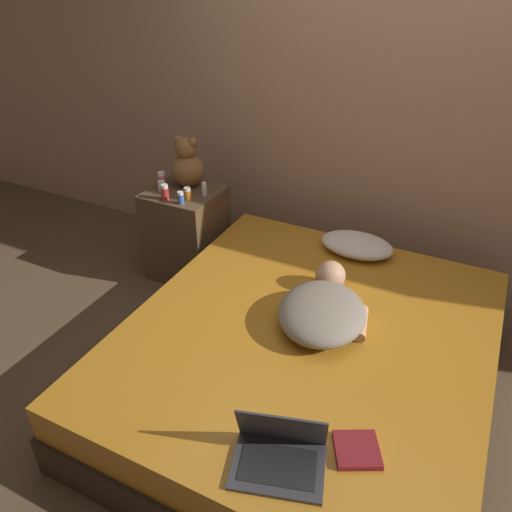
{
  "coord_description": "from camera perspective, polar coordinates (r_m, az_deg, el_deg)",
  "views": [
    {
      "loc": [
        0.62,
        -1.83,
        2.05
      ],
      "look_at": [
        -0.41,
        0.25,
        0.6
      ],
      "focal_mm": 35.0,
      "sensor_mm": 36.0,
      "label": 1
    }
  ],
  "objects": [
    {
      "name": "pillow",
      "position": [
        3.15,
        11.53,
        1.24
      ],
      "size": [
        0.45,
        0.29,
        0.11
      ],
      "color": "beige",
      "rests_on": "bed"
    },
    {
      "name": "wall_back",
      "position": [
        3.27,
        15.49,
        17.62
      ],
      "size": [
        8.0,
        0.06,
        2.6
      ],
      "color": "tan",
      "rests_on": "ground_plane"
    },
    {
      "name": "bottle_orange",
      "position": [
        3.27,
        -7.83,
        7.07
      ],
      "size": [
        0.05,
        0.05,
        0.08
      ],
      "color": "orange",
      "rests_on": "nightstand"
    },
    {
      "name": "nightstand",
      "position": [
        3.56,
        -7.93,
        2.61
      ],
      "size": [
        0.47,
        0.44,
        0.65
      ],
      "color": "brown",
      "rests_on": "ground_plane"
    },
    {
      "name": "bottle_blue",
      "position": [
        3.22,
        -8.61,
        6.59
      ],
      "size": [
        0.04,
        0.04,
        0.08
      ],
      "color": "#3866B2",
      "rests_on": "nightstand"
    },
    {
      "name": "bottle_white",
      "position": [
        3.44,
        -10.74,
        7.89
      ],
      "size": [
        0.05,
        0.05,
        0.07
      ],
      "color": "white",
      "rests_on": "nightstand"
    },
    {
      "name": "bottle_clear",
      "position": [
        3.32,
        -5.94,
        7.61
      ],
      "size": [
        0.03,
        0.03,
        0.09
      ],
      "color": "silver",
      "rests_on": "nightstand"
    },
    {
      "name": "person_lying",
      "position": [
        2.55,
        7.75,
        -5.92
      ],
      "size": [
        0.53,
        0.71,
        0.17
      ],
      "rotation": [
        0.0,
        0.0,
        0.21
      ],
      "color": "gray",
      "rests_on": "bed"
    },
    {
      "name": "ground_plane",
      "position": [
        2.82,
        5.46,
        -14.88
      ],
      "size": [
        12.0,
        12.0,
        0.0
      ],
      "primitive_type": "plane",
      "color": "brown"
    },
    {
      "name": "laptop",
      "position": [
        1.97,
        2.69,
        -21.47
      ],
      "size": [
        0.39,
        0.33,
        0.24
      ],
      "rotation": [
        0.0,
        0.0,
        0.28
      ],
      "color": "#333338",
      "rests_on": "bed"
    },
    {
      "name": "bottle_red",
      "position": [
        3.29,
        -10.37,
        7.18
      ],
      "size": [
        0.05,
        0.05,
        0.1
      ],
      "color": "#B72D2D",
      "rests_on": "nightstand"
    },
    {
      "name": "teddy_bear",
      "position": [
        3.44,
        -7.88,
        10.3
      ],
      "size": [
        0.23,
        0.23,
        0.35
      ],
      "color": "brown",
      "rests_on": "nightstand"
    },
    {
      "name": "book",
      "position": [
        2.06,
        11.47,
        -20.88
      ],
      "size": [
        0.22,
        0.22,
        0.02
      ],
      "rotation": [
        0.0,
        0.0,
        0.47
      ],
      "color": "maroon",
      "rests_on": "bed"
    },
    {
      "name": "bottle_pink",
      "position": [
        3.5,
        -10.7,
        8.62
      ],
      "size": [
        0.05,
        0.05,
        0.1
      ],
      "color": "pink",
      "rests_on": "nightstand"
    },
    {
      "name": "bed",
      "position": [
        2.67,
        5.69,
        -11.85
      ],
      "size": [
        1.78,
        2.02,
        0.42
      ],
      "color": "#2D2319",
      "rests_on": "ground_plane"
    }
  ]
}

